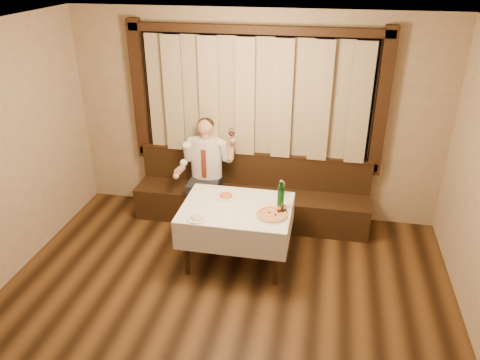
% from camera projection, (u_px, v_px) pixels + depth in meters
% --- Properties ---
extents(room, '(5.01, 6.01, 2.81)m').
position_uv_depth(room, '(221.00, 175.00, 4.44)').
color(room, black).
rests_on(room, ground).
extents(banquette, '(3.20, 0.61, 0.94)m').
position_uv_depth(banquette, '(251.00, 199.00, 6.51)').
color(banquette, black).
rests_on(banquette, ground).
extents(dining_table, '(1.27, 0.97, 0.76)m').
position_uv_depth(dining_table, '(237.00, 214.00, 5.46)').
color(dining_table, black).
rests_on(dining_table, ground).
extents(pizza, '(0.36, 0.36, 0.04)m').
position_uv_depth(pizza, '(272.00, 215.00, 5.21)').
color(pizza, white).
rests_on(pizza, dining_table).
extents(pasta_red, '(0.26, 0.26, 0.09)m').
position_uv_depth(pasta_red, '(226.00, 194.00, 5.60)').
color(pasta_red, white).
rests_on(pasta_red, dining_table).
extents(pasta_cream, '(0.24, 0.24, 0.08)m').
position_uv_depth(pasta_cream, '(197.00, 216.00, 5.15)').
color(pasta_cream, white).
rests_on(pasta_cream, dining_table).
extents(green_bottle, '(0.08, 0.08, 0.35)m').
position_uv_depth(green_bottle, '(281.00, 197.00, 5.31)').
color(green_bottle, '#0F4915').
rests_on(green_bottle, dining_table).
extents(table_wine_glass, '(0.07, 0.07, 0.19)m').
position_uv_depth(table_wine_glass, '(282.00, 185.00, 5.60)').
color(table_wine_glass, white).
rests_on(table_wine_glass, dining_table).
extents(cruet_caddy, '(0.12, 0.09, 0.12)m').
position_uv_depth(cruet_caddy, '(282.00, 210.00, 5.26)').
color(cruet_caddy, black).
rests_on(cruet_caddy, dining_table).
extents(seated_man, '(0.80, 0.60, 1.44)m').
position_uv_depth(seated_man, '(205.00, 164.00, 6.31)').
color(seated_man, black).
rests_on(seated_man, ground).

